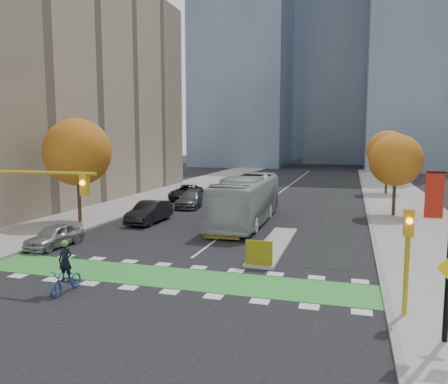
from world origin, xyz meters
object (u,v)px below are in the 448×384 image
Objects in this scene: tree_east_near at (396,160)px; tree_east_far at (388,151)px; traffic_signal_east at (408,246)px; parked_car_a at (54,236)px; bus at (246,200)px; parked_car_c at (191,199)px; tree_west at (77,152)px; parked_car_b at (149,212)px; cyclist at (66,275)px; hazard_board at (259,253)px; parked_car_d at (186,192)px.

tree_east_near is 16.01m from tree_east_far.
parked_car_a is (-19.50, 5.51, -2.03)m from traffic_signal_east.
tree_east_near is 27.34m from parked_car_a.
tree_east_near reaches higher than bus.
tree_east_near is at bearing -6.76° from parked_car_c.
tree_west is 7.23m from parked_car_b.
cyclist is at bearing -76.11° from parked_car_b.
cyclist is 0.57× the size of parked_car_a.
tree_east_far is at bearing 87.03° from traffic_signal_east.
hazard_board is 9.37m from cyclist.
parked_car_c is at bearing -66.60° from parked_car_d.
tree_west is (-16.00, 7.80, 4.82)m from hazard_board.
traffic_signal_east reaches higher than parked_car_c.
parked_car_d is (-19.50, 27.77, -1.94)m from traffic_signal_east.
tree_east_near is 3.03× the size of cyclist.
bus is (-9.93, 16.32, -0.87)m from traffic_signal_east.
parked_car_c is (-7.07, 6.45, -1.08)m from bus.
hazard_board is 18.44m from tree_west.
parked_car_c is (-18.50, 0.27, -4.07)m from tree_east_near.
traffic_signal_east is at bearing -93.81° from tree_east_near.
bus is 9.63m from parked_car_c.
cyclist is 29.56m from parked_car_d.
parked_car_d is at bearing 93.68° from parked_car_a.
cyclist reaches higher than parked_car_b.
hazard_board reaches higher than parked_car_a.
tree_east_near is at bearing 22.62° from tree_west.
parked_car_c is (-10.50, 18.07, -0.01)m from hazard_board.
bus reaches higher than parked_car_d.
bus is at bearing -151.59° from tree_east_near.
cyclist is at bearing -111.64° from tree_east_far.
bus is 14.96m from parked_car_d.
parked_car_c is (-17.00, 22.77, -1.94)m from traffic_signal_east.
tree_west is at bearing -133.30° from tree_east_far.
tree_east_near is 18.95m from parked_car_c.
parked_car_a is (-9.57, -10.82, -1.17)m from bus.
tree_west is 1.08× the size of tree_east_far.
cyclist reaches higher than parked_car_a.
cyclist is at bearing -88.24° from parked_car_c.
parked_car_a is 22.27m from parked_car_d.
parked_car_c is (5.50, 10.27, -4.83)m from tree_west.
hazard_board is at bearing 40.14° from cyclist.
tree_west is 25.90m from traffic_signal_east.
tree_west reaches higher than hazard_board.
tree_east_far reaches higher than cyclist.
cyclist is (-15.76, -39.73, -4.46)m from tree_east_far.
hazard_board is 0.60× the size of cyclist.
hazard_board is 8.26m from traffic_signal_east.
bus is at bearing 121.32° from traffic_signal_east.
tree_east_far is (0.50, 16.00, 0.38)m from tree_east_near.
parked_car_a is at bearing -102.83° from parked_car_b.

